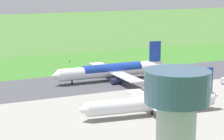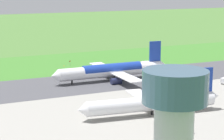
{
  "view_description": "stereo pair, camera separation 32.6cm",
  "coord_description": "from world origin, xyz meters",
  "px_view_note": "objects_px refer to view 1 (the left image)",
  "views": [
    {
      "loc": [
        66.98,
        165.5,
        41.99
      ],
      "look_at": [
        -10.02,
        0.0,
        4.5
      ],
      "focal_mm": 69.57,
      "sensor_mm": 36.0,
      "label": 1
    },
    {
      "loc": [
        66.69,
        165.64,
        41.99
      ],
      "look_at": [
        -10.02,
        0.0,
        4.5
      ],
      "focal_mm": 69.57,
      "sensor_mm": 36.0,
      "label": 2
    }
  ],
  "objects_px": {
    "traffic_cone_orange": "(64,66)",
    "airliner_main": "(113,70)",
    "no_stopping_sign": "(70,63)",
    "airliner_parked_mid": "(153,103)"
  },
  "relations": [
    {
      "from": "airliner_parked_mid",
      "to": "no_stopping_sign",
      "type": "distance_m",
      "value": 89.93
    },
    {
      "from": "airliner_main",
      "to": "traffic_cone_orange",
      "type": "distance_m",
      "value": 39.9
    },
    {
      "from": "airliner_main",
      "to": "no_stopping_sign",
      "type": "xyz_separation_m",
      "value": [
        5.61,
        -39.58,
        -2.9
      ]
    },
    {
      "from": "traffic_cone_orange",
      "to": "airliner_main",
      "type": "bearing_deg",
      "value": 103.34
    },
    {
      "from": "airliner_parked_mid",
      "to": "traffic_cone_orange",
      "type": "height_order",
      "value": "airliner_parked_mid"
    },
    {
      "from": "airliner_main",
      "to": "no_stopping_sign",
      "type": "distance_m",
      "value": 40.08
    },
    {
      "from": "no_stopping_sign",
      "to": "traffic_cone_orange",
      "type": "distance_m",
      "value": 3.86
    },
    {
      "from": "airliner_parked_mid",
      "to": "traffic_cone_orange",
      "type": "xyz_separation_m",
      "value": [
        -0.18,
        -88.86,
        -3.61
      ]
    },
    {
      "from": "airliner_parked_mid",
      "to": "no_stopping_sign",
      "type": "relative_size",
      "value": 20.05
    },
    {
      "from": "no_stopping_sign",
      "to": "traffic_cone_orange",
      "type": "relative_size",
      "value": 4.42
    }
  ]
}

